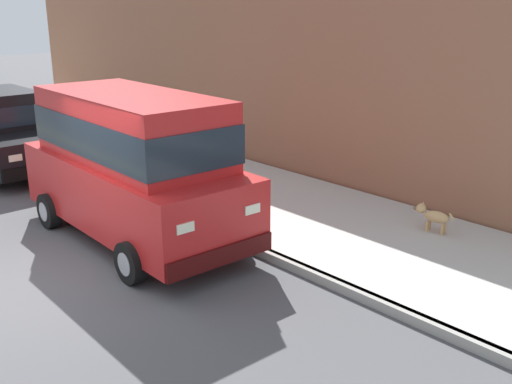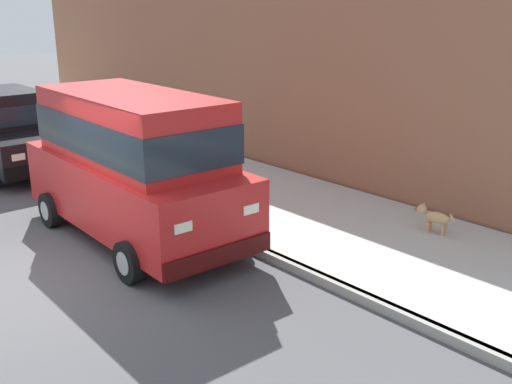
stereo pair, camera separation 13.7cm
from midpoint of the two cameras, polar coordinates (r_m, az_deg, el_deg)
The scene contains 7 objects.
ground_plane at distance 9.41m, azimuth -20.24°, elevation -8.21°, with size 80.00×80.00×0.00m, color #4C4C4F.
curb at distance 10.78m, azimuth -4.37°, elevation -3.38°, with size 0.16×64.00×0.14m, color gray.
sidewalk at distance 11.88m, azimuth 2.55°, elevation -1.33°, with size 3.60×64.00×0.14m, color #B7B5AD.
car_red_van at distance 10.27m, azimuth -11.21°, elevation 3.01°, with size 2.24×4.95×2.52m.
car_black_sedan at distance 15.80m, azimuth -22.60°, elevation 5.55°, with size 2.06×4.61×1.92m.
dog_tan at distance 10.70m, azimuth 16.90°, elevation -2.24°, with size 0.27×0.75×0.49m.
building_facade at distance 15.86m, azimuth -2.38°, elevation 10.92°, with size 0.50×20.00×4.15m, color #8C5B42.
Camera 2 is at (-2.77, -8.12, 3.93)m, focal length 42.03 mm.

